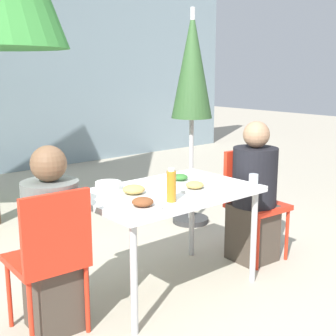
{
  "coord_description": "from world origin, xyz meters",
  "views": [
    {
      "loc": [
        -2.01,
        -2.34,
        1.53
      ],
      "look_at": [
        0.0,
        0.0,
        0.87
      ],
      "focal_mm": 50.0,
      "sensor_mm": 36.0,
      "label": 1
    }
  ],
  "objects": [
    {
      "name": "ground_plane",
      "position": [
        0.0,
        0.0,
        0.0
      ],
      "size": [
        24.0,
        24.0,
        0.0
      ],
      "primitive_type": "plane",
      "color": "#B2A893"
    },
    {
      "name": "plate_3",
      "position": [
        0.12,
        -0.14,
        0.74
      ],
      "size": [
        0.22,
        0.22,
        0.06
      ],
      "color": "white",
      "rests_on": "dining_table"
    },
    {
      "name": "plate_2",
      "position": [
        -0.27,
        0.02,
        0.75
      ],
      "size": [
        0.26,
        0.26,
        0.07
      ],
      "color": "white",
      "rests_on": "dining_table"
    },
    {
      "name": "closed_umbrella",
      "position": [
        1.11,
        0.94,
        1.5
      ],
      "size": [
        0.39,
        0.39,
        2.08
      ],
      "color": "#333333",
      "rests_on": "ground"
    },
    {
      "name": "bottle",
      "position": [
        -0.18,
        -0.24,
        0.82
      ],
      "size": [
        0.06,
        0.06,
        0.21
      ],
      "color": "#B7751E",
      "rests_on": "dining_table"
    },
    {
      "name": "chair_left",
      "position": [
        -0.9,
        -0.03,
        0.52
      ],
      "size": [
        0.42,
        0.42,
        0.88
      ],
      "rotation": [
        0.0,
        0.0,
        -0.05
      ],
      "color": "red",
      "rests_on": "ground"
    },
    {
      "name": "plate_0",
      "position": [
        0.2,
        0.1,
        0.74
      ],
      "size": [
        0.21,
        0.21,
        0.06
      ],
      "color": "white",
      "rests_on": "dining_table"
    },
    {
      "name": "person_left",
      "position": [
        -0.85,
        0.04,
        0.52
      ],
      "size": [
        0.33,
        0.33,
        1.11
      ],
      "rotation": [
        0.0,
        0.0,
        -0.05
      ],
      "color": "#473D33",
      "rests_on": "ground"
    },
    {
      "name": "dining_table",
      "position": [
        0.0,
        0.0,
        0.66
      ],
      "size": [
        1.19,
        0.77,
        0.72
      ],
      "color": "white",
      "rests_on": "ground"
    },
    {
      "name": "person_right",
      "position": [
        0.85,
        -0.06,
        0.53
      ],
      "size": [
        0.35,
        0.35,
        1.13
      ],
      "rotation": [
        0.0,
        0.0,
        3.07
      ],
      "color": "#473D33",
      "rests_on": "ground"
    },
    {
      "name": "drinking_cup",
      "position": [
        0.54,
        -0.3,
        0.76
      ],
      "size": [
        0.07,
        0.07,
        0.08
      ],
      "color": "silver",
      "rests_on": "dining_table"
    },
    {
      "name": "salad_bowl",
      "position": [
        -0.31,
        0.26,
        0.75
      ],
      "size": [
        0.18,
        0.18,
        0.06
      ],
      "color": "white",
      "rests_on": "dining_table"
    },
    {
      "name": "plate_1",
      "position": [
        -0.4,
        -0.24,
        0.75
      ],
      "size": [
        0.24,
        0.24,
        0.07
      ],
      "color": "white",
      "rests_on": "dining_table"
    },
    {
      "name": "chair_right",
      "position": [
        0.9,
        0.01,
        0.52
      ],
      "size": [
        0.43,
        0.43,
        0.88
      ],
      "rotation": [
        0.0,
        0.0,
        3.07
      ],
      "color": "red",
      "rests_on": "ground"
    }
  ]
}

